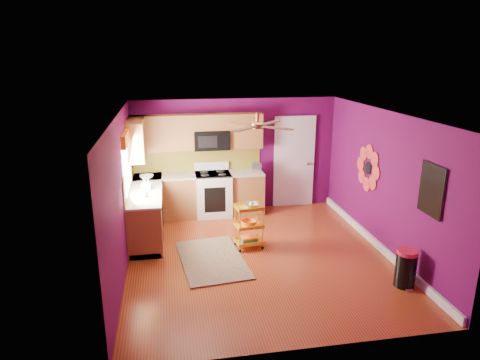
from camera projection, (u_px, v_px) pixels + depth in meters
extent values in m
plane|color=maroon|center=(258.00, 256.00, 7.53)|extent=(5.00, 5.00, 0.00)
cube|color=#540947|center=(235.00, 155.00, 9.53)|extent=(4.50, 0.04, 2.50)
cube|color=#540947|center=(307.00, 255.00, 4.81)|extent=(4.50, 0.04, 2.50)
cube|color=#540947|center=(121.00, 196.00, 6.81)|extent=(0.04, 5.00, 2.50)
cube|color=#540947|center=(384.00, 182.00, 7.54)|extent=(0.04, 5.00, 2.50)
cube|color=silver|center=(260.00, 114.00, 6.82)|extent=(4.50, 5.00, 0.04)
cube|color=white|center=(376.00, 243.00, 7.87)|extent=(0.05, 4.90, 0.14)
cube|color=brown|center=(147.00, 212.00, 8.36)|extent=(0.60, 2.30, 0.90)
cube|color=brown|center=(199.00, 195.00, 9.34)|extent=(2.80, 0.60, 0.90)
cube|color=beige|center=(145.00, 189.00, 8.22)|extent=(0.63, 2.30, 0.04)
cube|color=beige|center=(199.00, 175.00, 9.21)|extent=(2.80, 0.63, 0.04)
cube|color=black|center=(148.00, 231.00, 8.47)|extent=(0.54, 2.30, 0.10)
cube|color=black|center=(200.00, 212.00, 9.45)|extent=(2.80, 0.54, 0.10)
cube|color=white|center=(213.00, 195.00, 9.36)|extent=(0.76, 0.66, 0.92)
cube|color=black|center=(213.00, 174.00, 9.23)|extent=(0.76, 0.62, 0.03)
cube|color=white|center=(211.00, 166.00, 9.46)|extent=(0.76, 0.06, 0.18)
cube|color=black|center=(215.00, 200.00, 9.05)|extent=(0.45, 0.02, 0.55)
cube|color=brown|center=(162.00, 133.00, 8.96)|extent=(1.32, 0.33, 0.75)
cube|color=brown|center=(245.00, 131.00, 9.25)|extent=(0.72, 0.33, 0.75)
cube|color=brown|center=(211.00, 122.00, 9.07)|extent=(0.76, 0.33, 0.34)
cube|color=brown|center=(136.00, 138.00, 8.42)|extent=(0.33, 1.30, 0.75)
cube|color=black|center=(212.00, 140.00, 9.14)|extent=(0.76, 0.38, 0.40)
cube|color=olive|center=(197.00, 159.00, 9.40)|extent=(2.80, 0.01, 0.51)
cube|color=olive|center=(129.00, 176.00, 8.10)|extent=(0.01, 2.30, 0.51)
cube|color=white|center=(127.00, 162.00, 7.72)|extent=(0.03, 1.20, 1.00)
cube|color=orange|center=(126.00, 136.00, 7.59)|extent=(0.08, 1.35, 0.22)
cube|color=white|center=(294.00, 163.00, 9.80)|extent=(0.85, 0.04, 2.05)
cube|color=white|center=(294.00, 163.00, 9.78)|extent=(0.95, 0.02, 2.15)
sphere|color=#BF8C3F|center=(308.00, 164.00, 9.80)|extent=(0.07, 0.07, 0.07)
cylinder|color=black|center=(368.00, 168.00, 8.08)|extent=(0.01, 0.24, 0.24)
cube|color=#1AACA7|center=(432.00, 190.00, 6.13)|extent=(0.03, 0.52, 0.72)
cube|color=black|center=(431.00, 190.00, 6.13)|extent=(0.01, 0.56, 0.76)
cylinder|color=#BF8C3F|center=(258.00, 117.00, 7.03)|extent=(0.06, 0.06, 0.16)
cylinder|color=#BF8C3F|center=(258.00, 126.00, 7.07)|extent=(0.20, 0.20, 0.08)
cube|color=#4C2D19|center=(270.00, 123.00, 7.37)|extent=(0.47, 0.47, 0.01)
cube|color=#4C2D19|center=(239.00, 124.00, 7.28)|extent=(0.47, 0.47, 0.01)
cube|color=#4C2D19|center=(245.00, 129.00, 6.77)|extent=(0.47, 0.47, 0.01)
cube|color=#4C2D19|center=(277.00, 128.00, 6.86)|extent=(0.47, 0.47, 0.01)
cube|color=black|center=(212.00, 259.00, 7.39)|extent=(1.23, 1.81, 0.02)
cylinder|color=yellow|center=(240.00, 231.00, 7.57)|extent=(0.02, 0.02, 0.75)
cylinder|color=yellow|center=(263.00, 228.00, 7.70)|extent=(0.02, 0.02, 0.75)
cylinder|color=yellow|center=(235.00, 225.00, 7.85)|extent=(0.02, 0.02, 0.75)
cylinder|color=yellow|center=(257.00, 222.00, 7.97)|extent=(0.02, 0.02, 0.75)
sphere|color=black|center=(240.00, 251.00, 7.68)|extent=(0.05, 0.05, 0.05)
sphere|color=black|center=(263.00, 247.00, 7.81)|extent=(0.05, 0.05, 0.05)
sphere|color=black|center=(235.00, 244.00, 7.96)|extent=(0.05, 0.05, 0.05)
sphere|color=black|center=(257.00, 241.00, 8.08)|extent=(0.05, 0.05, 0.05)
cube|color=yellow|center=(249.00, 208.00, 7.67)|extent=(0.53, 0.41, 0.03)
cube|color=yellow|center=(249.00, 226.00, 7.77)|extent=(0.53, 0.41, 0.03)
cube|color=yellow|center=(249.00, 242.00, 7.86)|extent=(0.53, 0.41, 0.03)
imported|color=beige|center=(251.00, 205.00, 7.67)|extent=(0.30, 0.30, 0.07)
sphere|color=yellow|center=(251.00, 204.00, 7.67)|extent=(0.09, 0.09, 0.09)
imported|color=orange|center=(249.00, 223.00, 7.75)|extent=(0.31, 0.31, 0.09)
cube|color=navy|center=(249.00, 240.00, 7.85)|extent=(0.31, 0.25, 0.04)
cube|color=#267233|center=(249.00, 238.00, 7.84)|extent=(0.31, 0.25, 0.03)
cube|color=orange|center=(249.00, 237.00, 7.83)|extent=(0.31, 0.25, 0.03)
cylinder|color=black|center=(405.00, 270.00, 6.50)|extent=(0.36, 0.36, 0.53)
cylinder|color=red|center=(408.00, 252.00, 6.42)|extent=(0.31, 0.31, 0.06)
cube|color=beige|center=(409.00, 290.00, 6.43)|extent=(0.11, 0.07, 0.03)
cylinder|color=#14719B|center=(255.00, 167.00, 9.42)|extent=(0.18, 0.18, 0.16)
sphere|color=#14719B|center=(255.00, 163.00, 9.40)|extent=(0.06, 0.06, 0.06)
cube|color=beige|center=(256.00, 167.00, 9.36)|extent=(0.22, 0.15, 0.18)
imported|color=#EA3F72|center=(148.00, 184.00, 8.13)|extent=(0.09, 0.09, 0.20)
imported|color=white|center=(145.00, 184.00, 8.19)|extent=(0.15, 0.15, 0.19)
imported|color=white|center=(147.00, 177.00, 8.84)|extent=(0.28, 0.28, 0.07)
imported|color=white|center=(145.00, 194.00, 7.72)|extent=(0.12, 0.12, 0.09)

